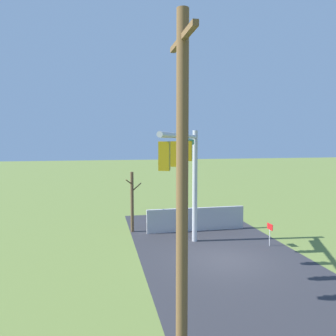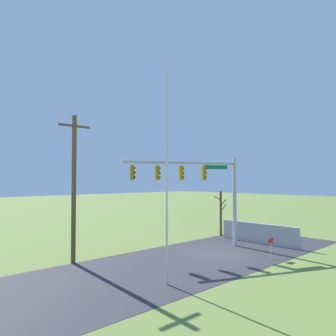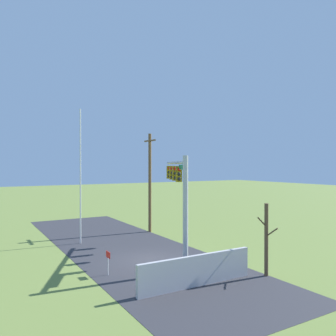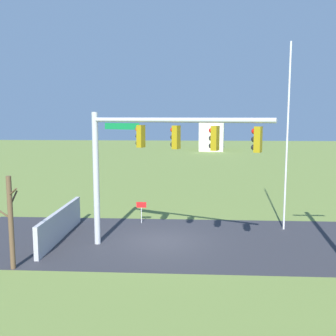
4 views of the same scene
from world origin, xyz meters
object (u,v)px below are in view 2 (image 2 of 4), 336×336
flagpole (167,176)px  utility_pole (74,186)px  signal_mast (199,182)px  bare_tree (221,213)px  open_sign (271,243)px

flagpole → utility_pole: 6.51m
utility_pole → signal_mast: bearing=-15.7°
signal_mast → utility_pole: 8.44m
flagpole → bare_tree: bearing=27.1°
bare_tree → open_sign: bearing=-121.5°
flagpole → utility_pole: bearing=101.5°
flagpole → open_sign: 8.77m
flagpole → open_sign: flagpole is taller
utility_pole → bare_tree: utility_pole is taller
signal_mast → bare_tree: size_ratio=2.05×
signal_mast → flagpole: size_ratio=0.78×
utility_pole → flagpole: bearing=-78.5°
signal_mast → bare_tree: bearing=21.9°
signal_mast → bare_tree: 6.20m
signal_mast → utility_pole: (-8.12, 2.28, -0.21)m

